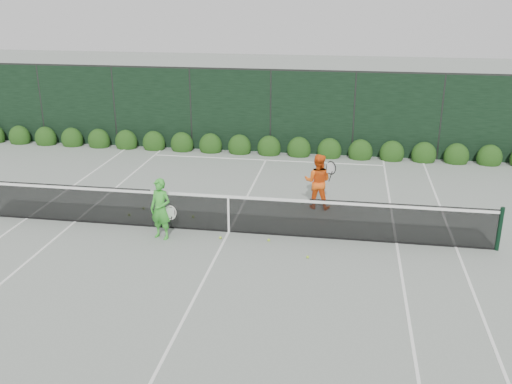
# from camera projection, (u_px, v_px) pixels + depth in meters

# --- Properties ---
(ground) EXTENTS (80.00, 80.00, 0.00)m
(ground) POSITION_uv_depth(u_px,v_px,m) (229.00, 232.00, 14.31)
(ground) COLOR gray
(ground) RESTS_ON ground
(tennis_net) EXTENTS (12.90, 0.10, 1.07)m
(tennis_net) POSITION_uv_depth(u_px,v_px,m) (228.00, 212.00, 14.13)
(tennis_net) COLOR black
(tennis_net) RESTS_ON ground
(player_woman) EXTENTS (0.67, 0.51, 1.51)m
(player_woman) POSITION_uv_depth(u_px,v_px,m) (161.00, 209.00, 13.73)
(player_woman) COLOR green
(player_woman) RESTS_ON ground
(player_man) EXTENTS (0.89, 0.66, 1.54)m
(player_man) POSITION_uv_depth(u_px,v_px,m) (318.00, 181.00, 15.64)
(player_man) COLOR #FF5F15
(player_man) RESTS_ON ground
(court_lines) EXTENTS (11.03, 23.83, 0.01)m
(court_lines) POSITION_uv_depth(u_px,v_px,m) (229.00, 232.00, 14.31)
(court_lines) COLOR white
(court_lines) RESTS_ON ground
(windscreen_fence) EXTENTS (32.00, 21.07, 3.06)m
(windscreen_fence) POSITION_uv_depth(u_px,v_px,m) (199.00, 217.00, 11.28)
(windscreen_fence) COLOR black
(windscreen_fence) RESTS_ON ground
(hedge_row) EXTENTS (31.66, 0.65, 0.94)m
(hedge_row) POSITION_uv_depth(u_px,v_px,m) (269.00, 148.00, 20.87)
(hedge_row) COLOR #19390F
(hedge_row) RESTS_ON ground
(tennis_balls) EXTENTS (5.00, 2.36, 0.07)m
(tennis_balls) POSITION_uv_depth(u_px,v_px,m) (209.00, 227.00, 14.51)
(tennis_balls) COLOR #A4D32E
(tennis_balls) RESTS_ON ground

